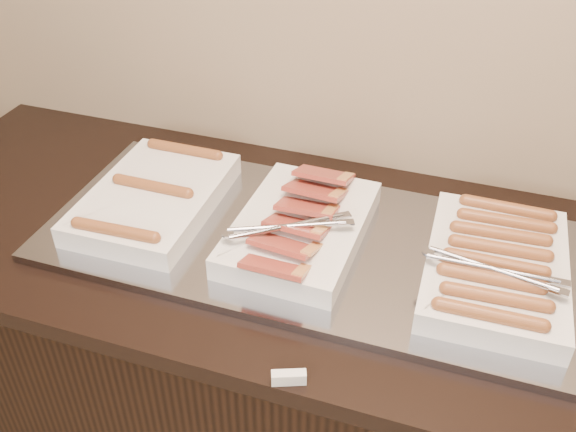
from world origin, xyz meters
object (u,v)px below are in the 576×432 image
at_px(dish_left, 154,197).
at_px(dish_center, 300,227).
at_px(warming_tray, 323,246).
at_px(dish_right, 496,266).
at_px(counter, 307,382).

height_order(dish_left, dish_center, dish_center).
distance_m(warming_tray, dish_center, 0.07).
relative_size(dish_center, dish_right, 1.00).
height_order(warming_tray, dish_center, dish_center).
distance_m(warming_tray, dish_left, 0.40).
distance_m(counter, dish_right, 0.63).
bearing_deg(dish_right, dish_left, 178.24).
bearing_deg(dish_center, counter, 9.80).
bearing_deg(counter, dish_right, -0.50).
distance_m(counter, warming_tray, 0.46).
xyz_separation_m(warming_tray, dish_center, (-0.05, -0.00, 0.04)).
bearing_deg(counter, dish_center, -171.61).
distance_m(counter, dish_center, 0.50).
bearing_deg(dish_right, warming_tray, 177.96).
xyz_separation_m(counter, dish_left, (-0.37, 0.00, 0.49)).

